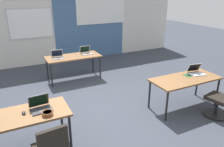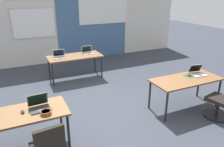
% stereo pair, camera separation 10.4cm
% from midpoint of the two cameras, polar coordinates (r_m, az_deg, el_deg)
% --- Properties ---
extents(ground_plane, '(24.00, 24.00, 0.00)m').
position_cam_midpoint_polar(ground_plane, '(4.99, -1.58, -9.93)').
color(ground_plane, '#383D47').
extents(back_wall_assembly, '(10.00, 0.27, 2.80)m').
position_cam_midpoint_polar(back_wall_assembly, '(8.39, -13.22, 12.58)').
color(back_wall_assembly, silver).
rests_on(back_wall_assembly, ground).
extents(desk_near_left, '(1.60, 0.70, 0.72)m').
position_cam_midpoint_polar(desk_near_left, '(3.84, -22.91, -10.56)').
color(desk_near_left, brown).
rests_on(desk_near_left, ground).
extents(desk_near_right, '(1.60, 0.70, 0.72)m').
position_cam_midpoint_polar(desk_near_right, '(5.15, 19.34, -1.95)').
color(desk_near_right, brown).
rests_on(desk_near_right, ground).
extents(desk_far_center, '(1.60, 0.70, 0.72)m').
position_cam_midpoint_polar(desk_far_center, '(6.64, -9.23, 4.07)').
color(desk_far_center, brown).
rests_on(desk_far_center, ground).
extents(laptop_far_left, '(0.35, 0.33, 0.23)m').
position_cam_midpoint_polar(laptop_far_left, '(6.52, -13.16, 4.48)').
color(laptop_far_left, '#9E9EA3').
rests_on(laptop_far_left, desk_far_center).
extents(laptop_far_right, '(0.34, 0.31, 0.23)m').
position_cam_midpoint_polar(laptop_far_right, '(6.82, -5.93, 5.64)').
color(laptop_far_right, '#B7B7BC').
rests_on(laptop_far_right, desk_far_center).
extents(laptop_near_left_inner, '(0.35, 0.31, 0.23)m').
position_cam_midpoint_polar(laptop_near_left_inner, '(3.83, -17.72, -8.05)').
color(laptop_near_left_inner, '#333338').
rests_on(laptop_near_left_inner, desk_near_left).
extents(mouse_near_left_inner, '(0.06, 0.10, 0.03)m').
position_cam_midpoint_polar(mouse_near_left_inner, '(3.81, -21.64, -9.33)').
color(mouse_near_left_inner, black).
rests_on(mouse_near_left_inner, desk_near_left).
extents(laptop_near_right_end, '(0.38, 0.37, 0.22)m').
position_cam_midpoint_polar(laptop_near_right_end, '(5.47, 22.00, 0.25)').
color(laptop_near_right_end, silver).
rests_on(laptop_near_right_end, desk_near_right).
extents(mousepad_near_right_end, '(0.22, 0.19, 0.00)m').
position_cam_midpoint_polar(mousepad_near_right_end, '(5.32, 20.13, -0.60)').
color(mousepad_near_right_end, '#23512D').
rests_on(mousepad_near_right_end, desk_near_right).
extents(mouse_near_right_end, '(0.06, 0.10, 0.03)m').
position_cam_midpoint_polar(mouse_near_right_end, '(5.31, 20.16, -0.41)').
color(mouse_near_right_end, black).
rests_on(mouse_near_right_end, mousepad_near_right_end).
extents(chair_near_right_end, '(0.52, 0.57, 0.92)m').
position_cam_midpoint_polar(chair_near_right_end, '(5.14, 27.41, -6.72)').
color(chair_near_right_end, black).
rests_on(chair_near_right_end, ground).
extents(snack_bowl, '(0.18, 0.18, 0.06)m').
position_cam_midpoint_polar(snack_bowl, '(3.64, -16.13, -9.71)').
color(snack_bowl, brown).
rests_on(snack_bowl, desk_near_left).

